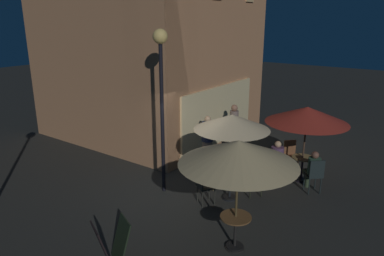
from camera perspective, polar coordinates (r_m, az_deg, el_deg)
The scene contains 20 objects.
ground_plane at distance 10.08m, azimuth -2.31°, elevation -10.11°, with size 60.00×60.00×0.00m, color #272724.
cafe_building at distance 13.17m, azimuth -6.14°, elevation 13.94°, with size 6.47×7.08×7.82m.
street_lamp_near_corner at distance 9.18m, azimuth -4.93°, elevation 8.52°, with size 0.38×0.38×4.36m.
menu_sandwich_board at distance 7.39m, azimuth -12.64°, elevation -17.46°, with size 0.82×0.77×0.89m.
cafe_table_0 at distance 7.68m, azimuth 6.91°, elevation -15.27°, with size 0.64×0.64×0.74m.
cafe_table_1 at distance 11.03m, azimuth 17.10°, elevation -5.58°, with size 0.64×0.64×0.73m.
cafe_table_2 at distance 9.55m, azimuth 6.06°, elevation -8.18°, with size 0.74×0.74×0.74m.
patio_umbrella_0 at distance 6.95m, azimuth 7.38°, elevation -3.90°, with size 2.35×2.35×2.38m.
patio_umbrella_1 at distance 10.56m, azimuth 17.81°, elevation 1.97°, with size 2.32×2.32×2.24m.
patio_umbrella_2 at distance 9.00m, azimuth 6.37°, elevation 0.86°, with size 1.92×1.92×2.31m.
cafe_chair_0 at distance 10.75m, azimuth 12.81°, elevation -5.38°, with size 0.58×0.58×0.96m.
cafe_chair_1 at distance 10.30m, azimuth 18.96°, elevation -6.78°, with size 0.58×0.58×0.99m.
cafe_chair_2 at distance 11.70m, azimuth 15.38°, elevation -3.78°, with size 0.55×0.55×0.94m.
cafe_chair_3 at distance 10.21m, azimuth 3.56°, elevation -6.37°, with size 0.58×0.58×0.92m.
cafe_chair_4 at distance 9.24m, azimuth 1.75°, elevation -8.90°, with size 0.58×0.58×0.91m.
cafe_chair_5 at distance 9.85m, azimuth 10.29°, elevation -7.52°, with size 0.58×0.58×0.93m.
patron_seated_0 at distance 10.74m, azimuth 13.61°, elevation -4.72°, with size 0.52×0.55×1.24m.
patron_seated_1 at distance 10.40m, azimuth 18.65°, elevation -6.08°, with size 0.52×0.51×1.18m.
patron_standing_2 at distance 12.65m, azimuth 6.64°, elevation -0.04°, with size 0.30×0.30×1.75m.
patron_standing_3 at distance 11.45m, azimuth 2.46°, elevation -2.13°, with size 0.37×0.37×1.68m.
Camera 1 is at (-7.05, -5.54, 4.60)m, focal length 33.57 mm.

